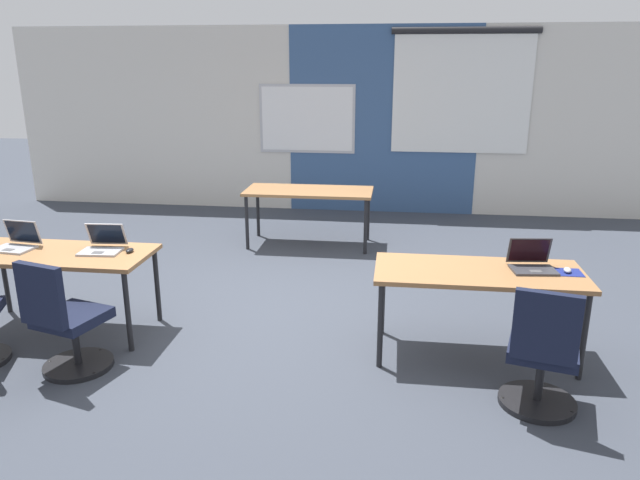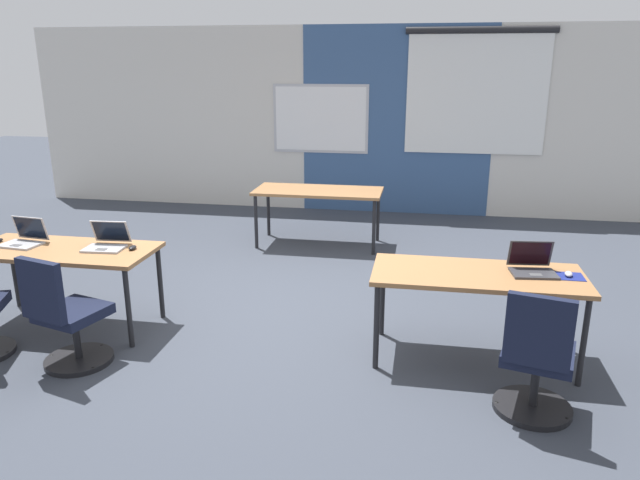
% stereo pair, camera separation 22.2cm
% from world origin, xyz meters
% --- Properties ---
extents(ground_plane, '(24.00, 24.00, 0.00)m').
position_xyz_m(ground_plane, '(0.00, 0.00, 0.00)').
color(ground_plane, '#383D47').
extents(back_wall_assembly, '(10.00, 0.27, 2.80)m').
position_xyz_m(back_wall_assembly, '(0.04, 4.20, 1.41)').
color(back_wall_assembly, silver).
rests_on(back_wall_assembly, ground).
extents(desk_near_left, '(1.60, 0.70, 0.72)m').
position_xyz_m(desk_near_left, '(-1.75, -0.60, 0.66)').
color(desk_near_left, olive).
rests_on(desk_near_left, ground).
extents(desk_near_right, '(1.60, 0.70, 0.72)m').
position_xyz_m(desk_near_right, '(1.75, -0.60, 0.66)').
color(desk_near_right, olive).
rests_on(desk_near_right, ground).
extents(desk_far_center, '(1.60, 0.70, 0.72)m').
position_xyz_m(desk_far_center, '(0.00, 2.20, 0.66)').
color(desk_far_center, olive).
rests_on(desk_far_center, ground).
extents(laptop_near_left_inner, '(0.35, 0.34, 0.22)m').
position_xyz_m(laptop_near_left_inner, '(-1.37, -0.51, 0.77)').
color(laptop_near_left_inner, '#9E9EA3').
rests_on(laptop_near_left_inner, desk_near_left).
extents(mouse_near_left_inner, '(0.06, 0.10, 0.03)m').
position_xyz_m(mouse_near_left_inner, '(-1.13, -0.52, 0.74)').
color(mouse_near_left_inner, black).
rests_on(mouse_near_left_inner, desk_near_left).
extents(chair_near_left_inner, '(0.54, 0.60, 0.92)m').
position_xyz_m(chair_near_left_inner, '(-1.31, -1.29, 0.38)').
color(chair_near_left_inner, black).
rests_on(chair_near_left_inner, ground).
extents(laptop_near_right_end, '(0.36, 0.32, 0.23)m').
position_xyz_m(laptop_near_right_end, '(2.16, -0.52, 0.77)').
color(laptop_near_right_end, '#333338').
rests_on(laptop_near_right_end, desk_near_right).
extents(mousepad_near_right_end, '(0.22, 0.19, 0.00)m').
position_xyz_m(mousepad_near_right_end, '(2.41, -0.57, 0.72)').
color(mousepad_near_right_end, navy).
rests_on(mousepad_near_right_end, desk_near_right).
extents(mouse_near_right_end, '(0.07, 0.11, 0.03)m').
position_xyz_m(mouse_near_right_end, '(2.41, -0.57, 0.74)').
color(mouse_near_right_end, '#B2B2B7').
rests_on(mouse_near_right_end, mousepad_near_right_end).
extents(chair_near_right_end, '(0.54, 0.59, 0.92)m').
position_xyz_m(chair_near_right_end, '(2.09, -1.36, 0.38)').
color(chair_near_right_end, black).
rests_on(chair_near_right_end, ground).
extents(laptop_near_left_end, '(0.36, 0.32, 0.23)m').
position_xyz_m(laptop_near_left_end, '(-2.14, -0.54, 0.77)').
color(laptop_near_left_end, '#9E9EA3').
rests_on(laptop_near_left_end, desk_near_left).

